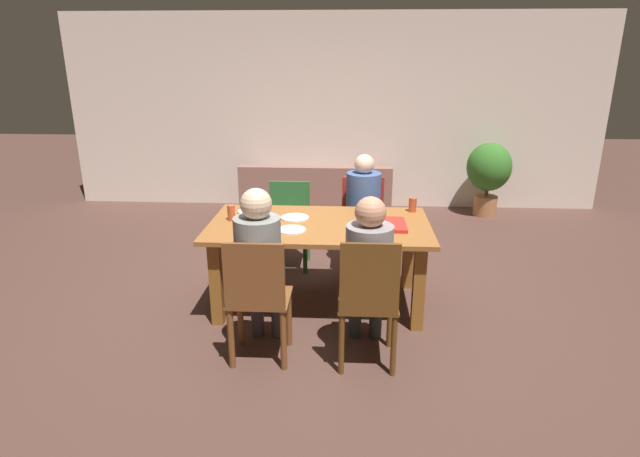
{
  "coord_description": "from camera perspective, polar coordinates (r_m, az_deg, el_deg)",
  "views": [
    {
      "loc": [
        0.25,
        -4.19,
        2.12
      ],
      "look_at": [
        0.0,
        0.1,
        0.68
      ],
      "focal_mm": 29.08,
      "sensor_mm": 36.0,
      "label": 1
    }
  ],
  "objects": [
    {
      "name": "ground_plane",
      "position": [
        4.7,
        -0.07,
        -8.23
      ],
      "size": [
        20.0,
        20.0,
        0.0
      ],
      "primitive_type": "plane",
      "color": "#50342C"
    },
    {
      "name": "back_wall",
      "position": [
        7.52,
        1.44,
        12.64
      ],
      "size": [
        7.56,
        0.12,
        2.69
      ],
      "primitive_type": "cube",
      "color": "silver",
      "rests_on": "ground"
    },
    {
      "name": "dining_table",
      "position": [
        4.45,
        -0.07,
        -0.83
      ],
      "size": [
        1.88,
        1.06,
        0.76
      ],
      "color": "#9A5D2C",
      "rests_on": "ground"
    },
    {
      "name": "chair_0",
      "position": [
        3.67,
        -6.87,
        -7.61
      ],
      "size": [
        0.43,
        0.39,
        0.95
      ],
      "color": "brown",
      "rests_on": "ground"
    },
    {
      "name": "person_0",
      "position": [
        3.69,
        -6.67,
        -3.34
      ],
      "size": [
        0.33,
        0.51,
        1.28
      ],
      "color": "#3E393F",
      "rests_on": "ground"
    },
    {
      "name": "chair_1",
      "position": [
        3.59,
        5.34,
        -7.7
      ],
      "size": [
        0.41,
        0.44,
        0.98
      ],
      "color": "brown",
      "rests_on": "ground"
    },
    {
      "name": "person_1",
      "position": [
        3.66,
        5.36,
        -3.95
      ],
      "size": [
        0.33,
        0.54,
        1.23
      ],
      "color": "#303736",
      "rests_on": "ground"
    },
    {
      "name": "chair_2",
      "position": [
        5.4,
        4.71,
        1.15
      ],
      "size": [
        0.46,
        0.45,
        0.92
      ],
      "color": "#AB2723",
      "rests_on": "ground"
    },
    {
      "name": "person_2",
      "position": [
        5.2,
        4.8,
        2.71
      ],
      "size": [
        0.35,
        0.56,
        1.2
      ],
      "color": "#2B3B41",
      "rests_on": "ground"
    },
    {
      "name": "chair_3",
      "position": [
        5.41,
        -3.46,
        0.89
      ],
      "size": [
        0.44,
        0.41,
        0.87
      ],
      "color": "#2E6732",
      "rests_on": "ground"
    },
    {
      "name": "pizza_box_0",
      "position": [
        4.37,
        6.98,
        0.44
      ],
      "size": [
        0.38,
        0.38,
        0.03
      ],
      "color": "red",
      "rests_on": "dining_table"
    },
    {
      "name": "plate_0",
      "position": [
        4.55,
        -2.79,
        1.21
      ],
      "size": [
        0.25,
        0.25,
        0.01
      ],
      "color": "white",
      "rests_on": "dining_table"
    },
    {
      "name": "plate_1",
      "position": [
        4.24,
        -3.14,
        -0.13
      ],
      "size": [
        0.24,
        0.24,
        0.01
      ],
      "color": "white",
      "rests_on": "dining_table"
    },
    {
      "name": "plate_2",
      "position": [
        4.77,
        -7.75,
        1.92
      ],
      "size": [
        0.22,
        0.22,
        0.03
      ],
      "color": "white",
      "rests_on": "dining_table"
    },
    {
      "name": "drinking_glass_0",
      "position": [
        4.8,
        10.15,
        2.59
      ],
      "size": [
        0.07,
        0.07,
        0.13
      ],
      "primitive_type": "cylinder",
      "color": "#B94928",
      "rests_on": "dining_table"
    },
    {
      "name": "drinking_glass_1",
      "position": [
        4.54,
        -9.73,
        1.72
      ],
      "size": [
        0.07,
        0.07,
        0.13
      ],
      "primitive_type": "cylinder",
      "color": "#B0502C",
      "rests_on": "dining_table"
    },
    {
      "name": "couch",
      "position": [
        7.13,
        -0.38,
        3.53
      ],
      "size": [
        2.0,
        0.84,
        0.75
      ],
      "color": "#8E6156",
      "rests_on": "ground"
    },
    {
      "name": "potted_plant",
      "position": [
        7.44,
        18.08,
        6.04
      ],
      "size": [
        0.59,
        0.59,
        1.01
      ],
      "color": "#AE7148",
      "rests_on": "ground"
    }
  ]
}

